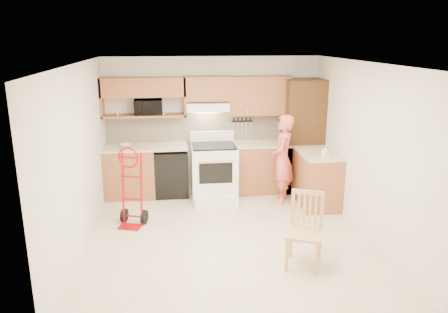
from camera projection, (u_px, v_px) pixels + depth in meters
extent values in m
cube|color=beige|center=(228.00, 239.00, 6.31)|extent=(4.00, 4.50, 0.02)
cube|color=white|center=(229.00, 63.00, 5.64)|extent=(4.00, 4.50, 0.02)
cube|color=white|center=(213.00, 124.00, 8.14)|extent=(4.00, 0.02, 2.50)
cube|color=white|center=(262.00, 223.00, 3.82)|extent=(4.00, 0.02, 2.50)
cube|color=white|center=(79.00, 160.00, 5.75)|extent=(0.02, 4.50, 2.50)
cube|color=white|center=(367.00, 151.00, 6.21)|extent=(0.02, 4.50, 2.50)
cube|color=beige|center=(213.00, 127.00, 8.13)|extent=(3.92, 0.03, 0.55)
cube|color=#A2633E|center=(130.00, 173.00, 7.88)|extent=(0.90, 0.60, 0.90)
cube|color=black|center=(172.00, 172.00, 7.97)|extent=(0.60, 0.60, 0.85)
cube|color=#A2633E|center=(258.00, 168.00, 8.15)|extent=(1.14, 0.60, 0.90)
cube|color=#C3B399|center=(146.00, 147.00, 7.79)|extent=(1.50, 0.63, 0.04)
cube|color=#C3B399|center=(259.00, 144.00, 8.03)|extent=(1.14, 0.63, 0.04)
cube|color=#A2633E|center=(317.00, 180.00, 7.49)|extent=(0.60, 1.00, 0.90)
cube|color=#C3B399|center=(318.00, 153.00, 7.36)|extent=(0.63, 1.00, 0.04)
cube|color=#4E2F10|center=(302.00, 136.00, 8.09)|extent=(0.70, 0.60, 2.10)
cube|color=#A2633E|center=(143.00, 87.00, 7.63)|extent=(1.50, 0.33, 0.34)
cube|color=#A2633E|center=(144.00, 116.00, 7.77)|extent=(1.50, 0.33, 0.04)
cube|color=#A2633E|center=(207.00, 88.00, 7.78)|extent=(0.76, 0.33, 0.44)
cube|color=#A2633E|center=(259.00, 95.00, 7.92)|extent=(1.14, 0.33, 0.70)
cube|color=white|center=(207.00, 106.00, 7.80)|extent=(0.76, 0.46, 0.14)
imported|color=black|center=(148.00, 107.00, 7.74)|extent=(0.50, 0.34, 0.27)
imported|color=#E76050|center=(283.00, 159.00, 7.53)|extent=(0.55, 0.66, 1.56)
imported|color=white|center=(325.00, 151.00, 7.02)|extent=(0.11, 0.12, 0.20)
imported|color=white|center=(126.00, 145.00, 7.74)|extent=(0.21, 0.21, 0.05)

